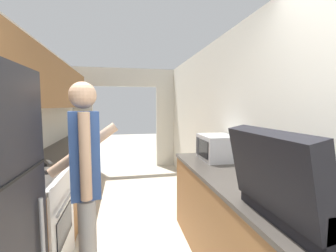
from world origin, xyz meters
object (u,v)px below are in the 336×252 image
Objects in this scene: range_oven at (28,228)px; person at (86,187)px; microwave at (217,147)px; suitcase at (295,192)px; knife at (46,163)px.

person is (0.57, -0.37, 0.48)m from range_oven.
range_oven is at bearing -170.41° from microwave.
suitcase is (1.78, -1.11, 0.63)m from range_oven.
knife is at bearing 87.54° from range_oven.
suitcase is at bearing -69.31° from knife.
microwave is (1.95, 0.33, 0.60)m from range_oven.
suitcase is 2.20× the size of knife.
range_oven is 0.69m from knife.
person reaches higher than range_oven.
person is 1.42m from suitcase.
range_oven reaches higher than knife.
range_oven is 2.19m from suitcase.
person is 1.04m from knife.
range_oven is 1.56× the size of suitcase.
microwave reaches higher than range_oven.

